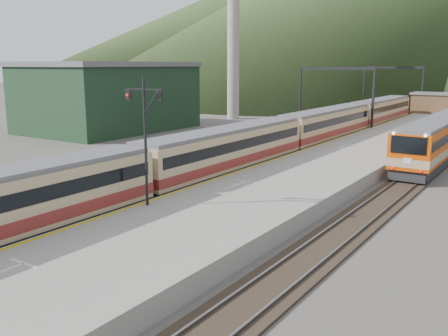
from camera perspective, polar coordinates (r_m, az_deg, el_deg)
The scene contains 15 objects.
track_main at distance 48.14m, azimuth 9.02°, elevation 1.80°, with size 2.60×200.00×0.23m.
track_far at distance 50.38m, azimuth 3.85°, elevation 2.36°, with size 2.60×200.00×0.23m.
track_second at distance 44.70m, azimuth 22.53°, elevation 0.29°, with size 2.60×200.00×0.23m.
platform at distance 44.19m, azimuth 14.55°, elevation 1.26°, with size 8.00×100.00×1.00m, color gray.
gantry_near at distance 62.43m, azimuth 12.62°, elevation 9.01°, with size 9.55×0.25×8.00m.
gantry_far at distance 86.21m, azimuth 18.73°, elevation 9.35°, with size 9.55×0.25×8.00m.
warehouse at distance 65.78m, azimuth -13.01°, elevation 8.01°, with size 14.50×20.50×8.60m.
smokestack at distance 77.64m, azimuth 1.08°, elevation 16.72°, with size 1.80×1.80×30.00m, color #9E998E.
station_shed at distance 82.58m, azimuth 23.91°, elevation 6.79°, with size 9.40×4.40×3.10m.
hill_a at distance 203.35m, azimuth 17.16°, elevation 17.37°, with size 180.00×180.00×60.00m, color #29401D.
hill_d at distance 281.08m, azimuth 3.88°, elevation 15.63°, with size 200.00×200.00×55.00m, color #29401D.
main_train at distance 44.55m, azimuth 7.10°, elevation 3.45°, with size 2.74×75.14×3.34m.
signal_mast at distance 25.79m, azimuth -9.02°, elevation 4.49°, with size 2.17×0.60×6.63m.
short_signal_b at distance 37.48m, azimuth -3.92°, elevation 1.28°, with size 0.26×0.22×2.27m.
short_signal_c at distance 36.23m, azimuth -15.67°, elevation 0.50°, with size 0.23×0.17×2.27m.
Camera 1 is at (19.64, -3.18, 8.24)m, focal length 40.00 mm.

